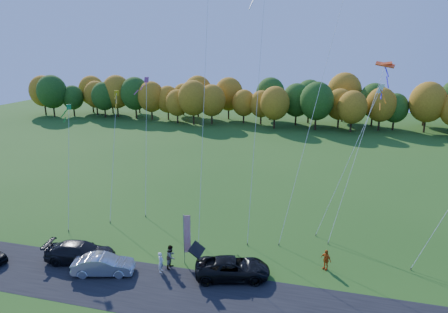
% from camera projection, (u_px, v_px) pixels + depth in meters
% --- Properties ---
extents(ground, '(160.00, 160.00, 0.00)m').
position_uv_depth(ground, '(204.00, 264.00, 30.85)').
color(ground, '#224F15').
extents(asphalt_strip, '(90.00, 6.00, 0.01)m').
position_uv_depth(asphalt_strip, '(187.00, 294.00, 27.13)').
color(asphalt_strip, black).
rests_on(asphalt_strip, ground).
extents(tree_line, '(116.00, 12.00, 10.00)m').
position_uv_depth(tree_line, '(285.00, 127.00, 82.03)').
color(tree_line, '#1E4711').
rests_on(tree_line, ground).
extents(black_suv, '(5.87, 3.83, 1.50)m').
position_uv_depth(black_suv, '(233.00, 268.00, 28.88)').
color(black_suv, black).
rests_on(black_suv, ground).
extents(silver_sedan, '(4.71, 2.70, 1.47)m').
position_uv_depth(silver_sedan, '(103.00, 265.00, 29.36)').
color(silver_sedan, '#BBBBC0').
rests_on(silver_sedan, ground).
extents(dark_truck_a, '(5.71, 3.04, 1.57)m').
position_uv_depth(dark_truck_a, '(80.00, 252.00, 30.99)').
color(dark_truck_a, black).
rests_on(dark_truck_a, ground).
extents(person_tailgate_a, '(0.39, 0.58, 1.59)m').
position_uv_depth(person_tailgate_a, '(161.00, 262.00, 29.57)').
color(person_tailgate_a, white).
rests_on(person_tailgate_a, ground).
extents(person_tailgate_b, '(0.76, 0.94, 1.85)m').
position_uv_depth(person_tailgate_b, '(171.00, 257.00, 30.11)').
color(person_tailgate_b, gray).
rests_on(person_tailgate_b, ground).
extents(person_east, '(0.98, 0.87, 1.59)m').
position_uv_depth(person_east, '(326.00, 260.00, 29.93)').
color(person_east, '#D35913').
rests_on(person_east, ground).
extents(feather_flag, '(0.51, 0.27, 4.10)m').
position_uv_depth(feather_flag, '(186.00, 234.00, 30.30)').
color(feather_flag, '#999999').
rests_on(feather_flag, ground).
extents(kite_delta_blue, '(3.49, 12.06, 31.13)m').
position_uv_depth(kite_delta_blue, '(206.00, 55.00, 35.10)').
color(kite_delta_blue, '#4C3F33').
rests_on(kite_delta_blue, ground).
extents(kite_parafoil_orange, '(7.26, 12.66, 29.68)m').
position_uv_depth(kite_parafoil_orange, '(326.00, 65.00, 34.62)').
color(kite_parafoil_orange, '#4C3F33').
rests_on(kite_parafoil_orange, ground).
extents(kite_delta_red, '(2.58, 11.37, 24.40)m').
position_uv_depth(kite_delta_red, '(258.00, 87.00, 35.60)').
color(kite_delta_red, '#4C3F33').
rests_on(kite_delta_red, ground).
extents(kite_parafoil_rainbow, '(5.78, 9.09, 15.18)m').
position_uv_depth(kite_parafoil_rainbow, '(358.00, 149.00, 35.34)').
color(kite_parafoil_rainbow, '#4C3F33').
rests_on(kite_parafoil_rainbow, ground).
extents(kite_diamond_yellow, '(3.01, 7.76, 11.99)m').
position_uv_depth(kite_diamond_yellow, '(113.00, 153.00, 40.06)').
color(kite_diamond_yellow, '#4C3F33').
rests_on(kite_diamond_yellow, ground).
extents(kite_diamond_green, '(2.24, 4.82, 11.18)m').
position_uv_depth(kite_diamond_green, '(69.00, 166.00, 36.90)').
color(kite_diamond_green, '#4C3F33').
rests_on(kite_diamond_green, ground).
extents(kite_diamond_white, '(5.36, 5.39, 13.42)m').
position_uv_depth(kite_diamond_white, '(348.00, 161.00, 35.21)').
color(kite_diamond_white, '#4C3F33').
rests_on(kite_diamond_white, ground).
extents(kite_diamond_pink, '(3.21, 7.86, 13.27)m').
position_uv_depth(kite_diamond_pink, '(146.00, 144.00, 41.23)').
color(kite_diamond_pink, '#4C3F33').
rests_on(kite_diamond_pink, ground).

